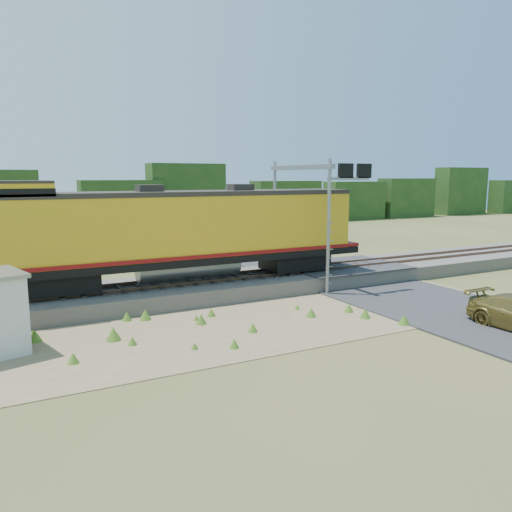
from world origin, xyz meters
TOP-DOWN VIEW (x-y plane):
  - ground at (0.00, 0.00)m, footprint 140.00×140.00m
  - ballast at (0.00, 6.00)m, footprint 70.00×5.00m
  - rails at (0.00, 6.00)m, footprint 70.00×1.54m
  - dirt_shoulder at (-2.00, 0.50)m, footprint 26.00×8.00m
  - road at (7.00, 0.74)m, footprint 7.00×66.00m
  - tree_line_north at (0.00, 38.00)m, footprint 130.00×3.00m
  - weed_clumps at (-3.50, 0.10)m, footprint 15.00×6.20m
  - locomotive at (-3.05, 6.00)m, footprint 19.45×2.97m
  - signal_gantry at (4.21, 5.34)m, footprint 2.79×6.20m

SIDE VIEW (x-z plane):
  - ground at x=0.00m, z-range 0.00..0.00m
  - weed_clumps at x=-3.50m, z-range -0.28..0.28m
  - dirt_shoulder at x=-2.00m, z-range 0.00..0.03m
  - road at x=7.00m, z-range -0.34..0.52m
  - ballast at x=0.00m, z-range 0.00..0.80m
  - rails at x=0.00m, z-range 0.80..0.96m
  - tree_line_north at x=0.00m, z-range -0.18..6.32m
  - locomotive at x=-3.05m, z-range 0.93..5.94m
  - signal_gantry at x=4.21m, z-range 1.76..8.81m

